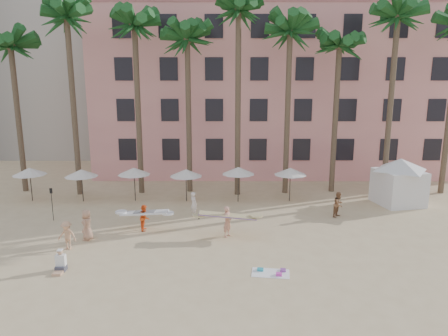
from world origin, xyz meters
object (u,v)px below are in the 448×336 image
at_px(pink_hotel, 272,93).
at_px(carrier_white, 145,216).
at_px(cabana, 399,177).
at_px(carrier_yellow, 228,220).

bearing_deg(pink_hotel, carrier_white, -116.78).
distance_m(pink_hotel, carrier_white, 23.26).
height_order(cabana, carrier_yellow, cabana).
height_order(carrier_yellow, carrier_white, carrier_yellow).
bearing_deg(carrier_yellow, cabana, 27.21).
xyz_separation_m(pink_hotel, carrier_yellow, (-4.84, -20.81, -6.95)).
height_order(pink_hotel, carrier_white, pink_hotel).
bearing_deg(cabana, carrier_yellow, -152.79).
distance_m(pink_hotel, cabana, 17.35).
xyz_separation_m(cabana, carrier_yellow, (-12.88, -6.62, -1.02)).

